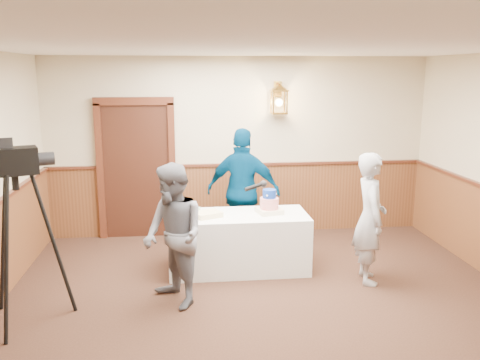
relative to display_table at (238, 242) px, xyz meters
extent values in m
plane|color=black|center=(0.18, -1.90, -0.38)|extent=(7.00, 7.00, 0.00)
cube|color=#C0AF90|center=(0.18, 1.60, 1.02)|extent=(6.00, 0.02, 2.80)
cube|color=white|center=(0.18, -1.90, 2.42)|extent=(6.00, 7.00, 0.02)
cube|color=#5B311A|center=(0.18, 1.58, 0.18)|extent=(5.98, 0.04, 1.10)
cube|color=#492013|center=(0.18, 1.56, 0.75)|extent=(5.98, 0.07, 0.04)
cube|color=black|center=(-1.42, 1.55, 0.68)|extent=(1.00, 0.06, 2.10)
cube|color=silver|center=(0.00, 0.00, 0.00)|extent=(1.80, 0.80, 0.75)
cube|color=beige|center=(0.41, 0.03, 0.41)|extent=(0.36, 0.36, 0.06)
cylinder|color=red|center=(0.41, 0.03, 0.51)|extent=(0.24, 0.24, 0.14)
cylinder|color=navy|center=(0.41, 0.03, 0.63)|extent=(0.17, 0.17, 0.11)
cube|color=#FBDD96|center=(-0.40, -0.07, 0.41)|extent=(0.39, 0.35, 0.07)
cube|color=#8AC38C|center=(-0.66, 0.06, 0.41)|extent=(0.34, 0.29, 0.07)
imported|color=slate|center=(-0.82, -0.95, 0.43)|extent=(0.90, 0.97, 1.60)
cylinder|color=black|center=(0.12, -0.59, 0.87)|extent=(0.23, 0.11, 0.09)
sphere|color=black|center=(0.24, -0.55, 0.90)|extent=(0.08, 0.08, 0.08)
imported|color=#99999E|center=(1.56, -0.56, 0.44)|extent=(0.45, 0.63, 1.62)
imported|color=#002A4A|center=(0.14, 0.66, 0.52)|extent=(1.14, 0.75, 1.80)
cube|color=black|center=(-2.35, -1.18, 1.33)|extent=(0.51, 0.39, 0.27)
cylinder|color=black|center=(-2.08, -1.07, 1.33)|extent=(0.22, 0.19, 0.13)
camera|label=1|loc=(-0.68, -6.31, 2.20)|focal=38.00mm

